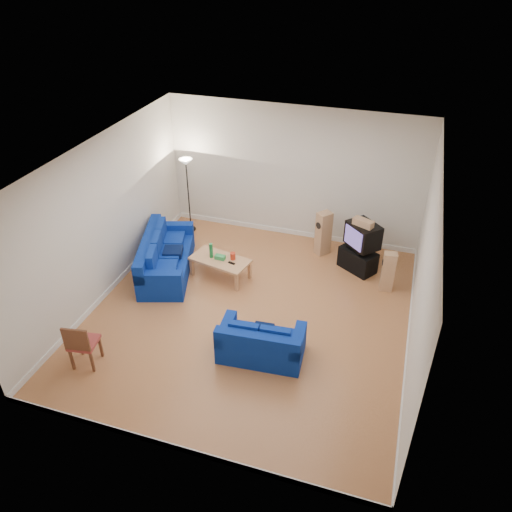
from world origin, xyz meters
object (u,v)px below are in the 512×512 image
(sofa_three_seat, at_px, (164,260))
(coffee_table, at_px, (220,261))
(tv_stand, at_px, (358,260))
(sofa_loveseat, at_px, (261,345))
(television, at_px, (363,235))

(sofa_three_seat, height_order, coffee_table, sofa_three_seat)
(sofa_three_seat, xyz_separation_m, tv_stand, (4.00, 1.38, -0.07))
(sofa_loveseat, distance_m, television, 3.57)
(sofa_three_seat, bearing_deg, tv_stand, 91.48)
(television, bearing_deg, tv_stand, -87.11)
(sofa_three_seat, relative_size, sofa_loveseat, 1.56)
(sofa_loveseat, xyz_separation_m, television, (1.26, 3.29, 0.58))
(sofa_three_seat, height_order, tv_stand, sofa_three_seat)
(tv_stand, bearing_deg, coffee_table, -123.80)
(coffee_table, height_order, television, television)
(coffee_table, height_order, tv_stand, tv_stand)
(sofa_loveseat, bearing_deg, television, 64.75)
(sofa_loveseat, bearing_deg, tv_stand, 65.05)
(sofa_three_seat, relative_size, tv_stand, 2.98)
(television, bearing_deg, coffee_table, -112.69)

